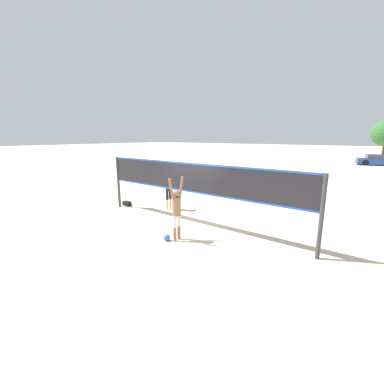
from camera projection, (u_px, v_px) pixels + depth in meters
name	position (u px, v px, depth m)	size (l,w,h in m)	color
ground_plane	(192.00, 226.00, 9.77)	(200.00, 200.00, 0.00)	beige
volleyball_net	(192.00, 182.00, 9.41)	(8.92, 0.12, 2.39)	#38383D
player_spiker	(177.00, 208.00, 8.19)	(0.28, 0.70, 2.09)	#8C664C
player_blocker	(168.00, 185.00, 11.69)	(0.28, 0.71, 2.21)	beige
volleyball	(167.00, 237.00, 8.34)	(0.22, 0.22, 0.22)	blue
gear_bag	(127.00, 203.00, 12.59)	(0.42, 0.24, 0.21)	black
parked_car_near	(377.00, 160.00, 29.96)	(4.44, 2.69, 1.26)	navy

